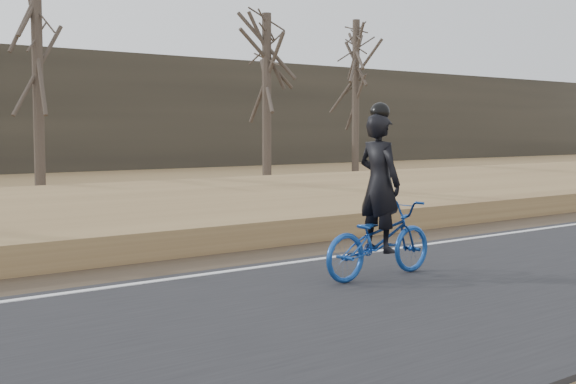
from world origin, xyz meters
TOP-DOWN VIEW (x-y plane):
  - ground at (0.00, 0.00)m, footprint 120.00×120.00m
  - road at (0.00, -2.50)m, footprint 120.00×6.00m
  - edge_line at (0.00, 0.20)m, footprint 120.00×0.12m
  - shoulder at (0.00, 1.20)m, footprint 120.00×1.60m
  - embankment at (0.00, 4.20)m, footprint 120.00×5.00m
  - cyclist at (2.98, -1.44)m, footprint 1.95×0.71m
  - bare_tree_center at (5.60, 16.63)m, footprint 0.36×0.36m
  - bare_tree_right at (13.81, 15.02)m, footprint 0.36×0.36m
  - bare_tree_far_right at (22.79, 19.49)m, footprint 0.36×0.36m

SIDE VIEW (x-z plane):
  - ground at x=0.00m, z-range 0.00..0.00m
  - shoulder at x=0.00m, z-range 0.00..0.04m
  - road at x=0.00m, z-range 0.00..0.06m
  - edge_line at x=0.00m, z-range 0.06..0.07m
  - embankment at x=0.00m, z-range 0.00..0.44m
  - cyclist at x=2.98m, z-range -0.37..1.99m
  - bare_tree_right at x=13.81m, z-range 0.00..6.41m
  - bare_tree_far_right at x=22.79m, z-range 0.00..7.41m
  - bare_tree_center at x=5.60m, z-range 0.00..7.84m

